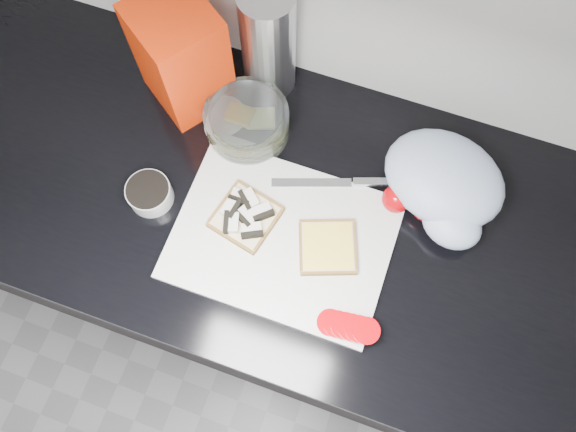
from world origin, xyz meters
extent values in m
cube|color=black|center=(0.00, 1.20, 0.43)|extent=(3.50, 0.60, 0.86)
cube|color=black|center=(0.00, 1.20, 0.88)|extent=(3.50, 0.64, 0.04)
cube|color=silver|center=(0.05, 1.13, 0.91)|extent=(0.40, 0.30, 0.01)
cube|color=beige|center=(-0.02, 1.14, 0.92)|extent=(0.13, 0.13, 0.01)
cube|color=silver|center=(-0.04, 1.17, 0.93)|extent=(0.04, 0.02, 0.01)
cube|color=black|center=(-0.04, 1.17, 0.93)|extent=(0.04, 0.01, 0.02)
cube|color=silver|center=(-0.02, 1.17, 0.94)|extent=(0.04, 0.04, 0.01)
cube|color=black|center=(-0.02, 1.17, 0.94)|extent=(0.04, 0.03, 0.02)
cube|color=silver|center=(0.00, 1.16, 0.93)|extent=(0.04, 0.04, 0.01)
cube|color=black|center=(0.00, 1.16, 0.93)|extent=(0.04, 0.03, 0.02)
cube|color=silver|center=(-0.05, 1.14, 0.94)|extent=(0.03, 0.04, 0.01)
cube|color=black|center=(-0.05, 1.14, 0.94)|extent=(0.01, 0.04, 0.02)
cube|color=silver|center=(-0.02, 1.14, 0.93)|extent=(0.04, 0.04, 0.01)
cube|color=black|center=(-0.02, 1.14, 0.93)|extent=(0.04, 0.03, 0.02)
cube|color=silver|center=(0.00, 1.12, 0.93)|extent=(0.04, 0.04, 0.01)
cube|color=black|center=(0.00, 1.12, 0.93)|extent=(0.04, 0.03, 0.02)
cube|color=silver|center=(-0.04, 1.12, 0.94)|extent=(0.03, 0.04, 0.01)
cube|color=black|center=(-0.04, 1.12, 0.94)|extent=(0.02, 0.04, 0.02)
cube|color=beige|center=(0.14, 1.14, 0.92)|extent=(0.13, 0.13, 0.01)
cube|color=yellow|center=(0.14, 1.14, 0.93)|extent=(0.12, 0.12, 0.00)
cylinder|color=#B4040A|center=(0.19, 1.01, 0.91)|extent=(0.07, 0.07, 0.01)
cylinder|color=#B4040A|center=(0.20, 1.01, 0.92)|extent=(0.06, 0.06, 0.01)
cylinder|color=#B4040A|center=(0.21, 1.01, 0.92)|extent=(0.06, 0.06, 0.01)
cylinder|color=#B4040A|center=(0.22, 1.01, 0.93)|extent=(0.06, 0.06, 0.01)
cylinder|color=#B4040A|center=(0.24, 1.01, 0.93)|extent=(0.05, 0.05, 0.01)
cylinder|color=#B4040A|center=(0.25, 1.01, 0.93)|extent=(0.05, 0.05, 0.01)
cube|color=#BBBABF|center=(0.07, 1.25, 0.91)|extent=(0.15, 0.07, 0.00)
cube|color=#BBBABF|center=(0.18, 1.29, 0.92)|extent=(0.07, 0.04, 0.01)
cylinder|color=#A7ADAC|center=(-0.21, 1.12, 0.92)|extent=(0.08, 0.08, 0.04)
cylinder|color=black|center=(-0.21, 1.12, 0.94)|extent=(0.08, 0.08, 0.01)
cylinder|color=silver|center=(-0.13, 1.32, 0.90)|extent=(0.10, 0.10, 0.01)
cylinder|color=silver|center=(-0.09, 1.32, 0.93)|extent=(0.17, 0.17, 0.07)
cube|color=yellow|center=(-0.10, 1.32, 0.93)|extent=(0.05, 0.04, 0.04)
cube|color=#FDFA97|center=(-0.06, 1.33, 0.92)|extent=(0.07, 0.06, 0.01)
cube|color=red|center=(-0.23, 1.37, 1.02)|extent=(0.20, 0.20, 0.23)
cylinder|color=silver|center=(-0.09, 1.45, 1.02)|extent=(0.10, 0.10, 0.25)
ellipsoid|color=#A9B9D0|center=(0.30, 1.33, 0.95)|extent=(0.27, 0.24, 0.10)
ellipsoid|color=#A9B9D0|center=(0.34, 1.25, 0.94)|extent=(0.13, 0.12, 0.07)
sphere|color=#B4040A|center=(0.23, 1.27, 0.93)|extent=(0.05, 0.05, 0.05)
sphere|color=#B4040A|center=(0.29, 1.27, 0.93)|extent=(0.05, 0.05, 0.05)
camera|label=1|loc=(0.17, 0.83, 1.90)|focal=35.00mm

